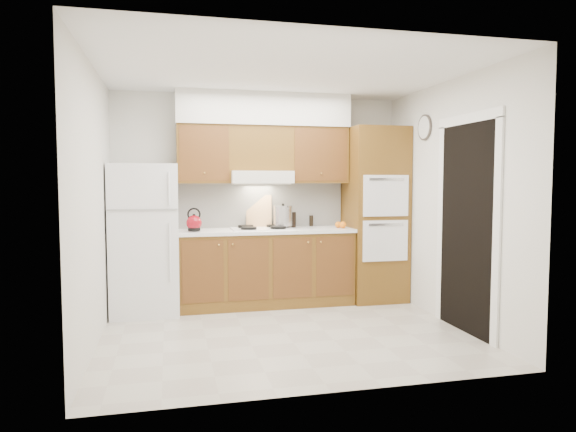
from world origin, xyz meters
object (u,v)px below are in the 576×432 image
object	(u,v)px
fridge	(145,239)
oven_cabinet	(375,214)
stock_pot	(283,216)
kettle	(194,223)

from	to	relation	value
fridge	oven_cabinet	bearing A→B (deg)	0.70
oven_cabinet	stock_pot	size ratio (longest dim) A/B	9.11
oven_cabinet	stock_pot	xyz separation A→B (m)	(-1.18, 0.10, -0.01)
fridge	stock_pot	bearing A→B (deg)	4.56
kettle	oven_cabinet	bearing A→B (deg)	2.91
fridge	kettle	distance (m)	0.59
fridge	oven_cabinet	world-z (taller)	oven_cabinet
oven_cabinet	kettle	size ratio (longest dim) A/B	12.20
kettle	stock_pot	size ratio (longest dim) A/B	0.75
fridge	kettle	xyz separation A→B (m)	(0.56, -0.04, 0.18)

